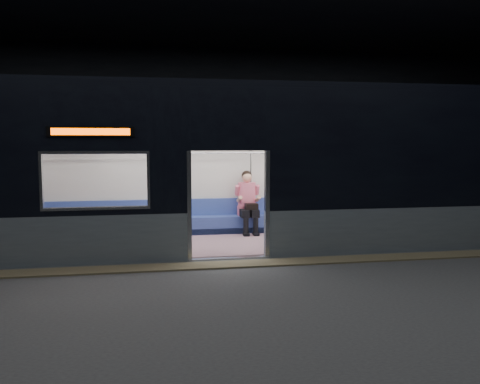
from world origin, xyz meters
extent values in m
cube|color=#47494C|center=(0.00, 0.00, -0.01)|extent=(24.00, 14.00, 0.01)
cube|color=black|center=(0.00, 6.98, 2.50)|extent=(24.00, 0.04, 5.00)
cube|color=#8C7F59|center=(0.00, 0.55, 0.01)|extent=(22.80, 0.50, 0.03)
cube|color=gray|center=(4.85, 1.06, 0.45)|extent=(8.30, 0.12, 0.90)
cube|color=black|center=(4.85, 1.06, 2.05)|extent=(8.30, 0.12, 2.30)
cube|color=black|center=(0.00, 1.06, 2.62)|extent=(1.40, 0.12, 1.15)
cube|color=#B7BABC|center=(-0.74, 1.06, 1.02)|extent=(0.08, 0.14, 2.05)
cube|color=#B7BABC|center=(0.74, 1.06, 1.02)|extent=(0.08, 0.14, 2.05)
cube|color=black|center=(-2.45, 0.98, 2.39)|extent=(1.50, 0.04, 0.18)
cube|color=#F24901|center=(-2.45, 0.97, 2.39)|extent=(1.34, 0.03, 0.12)
cube|color=beige|center=(0.00, 3.94, 1.60)|extent=(18.00, 0.12, 3.20)
cube|color=black|center=(0.00, 2.50, 3.28)|extent=(18.00, 3.00, 0.15)
cube|color=#7C5A62|center=(0.00, 2.50, 0.02)|extent=(17.76, 2.76, 0.04)
cube|color=beige|center=(0.00, 2.50, 2.35)|extent=(17.76, 2.76, 0.10)
cube|color=#2F4C88|center=(0.00, 3.62, 0.24)|extent=(11.00, 0.48, 0.41)
cube|color=#2F4C88|center=(0.00, 3.81, 0.65)|extent=(11.00, 0.10, 0.40)
cube|color=#765661|center=(-3.30, 1.41, 0.24)|extent=(4.40, 0.48, 0.41)
cube|color=#765661|center=(3.30, 1.41, 0.24)|extent=(4.40, 0.48, 0.41)
cylinder|color=silver|center=(-0.95, 1.37, 1.17)|extent=(0.04, 0.04, 2.26)
cylinder|color=silver|center=(-0.95, 3.63, 1.17)|extent=(0.04, 0.04, 2.26)
cylinder|color=silver|center=(0.95, 1.37, 1.17)|extent=(0.04, 0.04, 2.26)
cylinder|color=silver|center=(0.95, 3.63, 1.17)|extent=(0.04, 0.04, 2.26)
cylinder|color=silver|center=(0.00, 3.58, 1.95)|extent=(11.00, 0.03, 0.03)
cube|color=black|center=(0.73, 3.37, 0.54)|extent=(0.19, 0.52, 0.18)
cube|color=black|center=(0.97, 3.37, 0.54)|extent=(0.19, 0.52, 0.18)
cylinder|color=black|center=(0.73, 3.14, 0.26)|extent=(0.12, 0.12, 0.43)
cylinder|color=black|center=(0.97, 3.14, 0.26)|extent=(0.12, 0.12, 0.43)
cube|color=#DD6983|center=(0.85, 3.59, 0.56)|extent=(0.44, 0.24, 0.22)
cylinder|color=#DD6983|center=(0.85, 3.62, 0.95)|extent=(0.45, 0.45, 0.58)
sphere|color=tan|center=(0.85, 3.60, 1.36)|extent=(0.23, 0.23, 0.23)
sphere|color=black|center=(0.85, 3.65, 1.40)|extent=(0.24, 0.24, 0.24)
cube|color=black|center=(0.90, 3.29, 0.70)|extent=(0.31, 0.28, 0.14)
cube|color=white|center=(2.13, 3.85, 1.44)|extent=(0.89, 0.03, 0.58)
camera|label=1|loc=(-1.48, -8.29, 2.21)|focal=38.00mm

